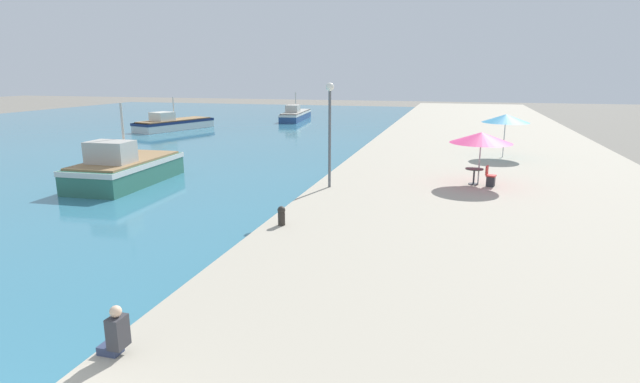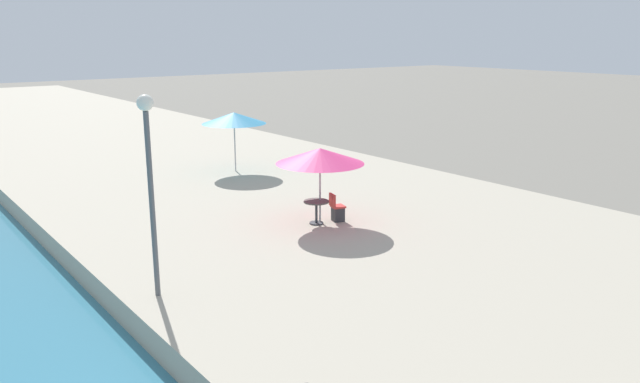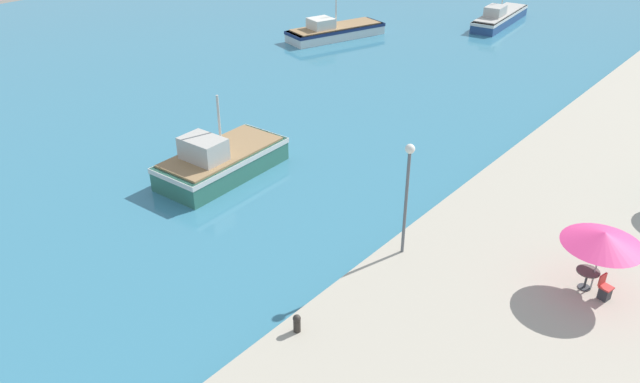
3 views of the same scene
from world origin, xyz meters
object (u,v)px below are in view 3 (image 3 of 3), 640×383
(cafe_chair_left, at_px, (605,291))
(lamppost, at_px, (408,181))
(fishing_boat_mid, at_px, (334,31))
(cafe_umbrella_pink, at_px, (604,239))
(fishing_boat_near, at_px, (221,160))
(mooring_bollard, at_px, (297,323))
(cafe_table, at_px, (587,276))
(fishing_boat_far, at_px, (500,17))

(cafe_chair_left, relative_size, lamppost, 0.20)
(fishing_boat_mid, relative_size, cafe_umbrella_pink, 3.26)
(lamppost, bearing_deg, fishing_boat_near, 176.32)
(fishing_boat_near, relative_size, cafe_chair_left, 7.47)
(mooring_bollard, bearing_deg, cafe_table, 52.26)
(fishing_boat_mid, bearing_deg, lamppost, -29.85)
(cafe_umbrella_pink, bearing_deg, mooring_bollard, -128.35)
(cafe_chair_left, bearing_deg, fishing_boat_far, -135.81)
(cafe_umbrella_pink, distance_m, mooring_bollard, 10.70)
(fishing_boat_near, bearing_deg, cafe_table, 2.43)
(fishing_boat_far, height_order, cafe_table, fishing_boat_far)
(fishing_boat_mid, bearing_deg, cafe_umbrella_pink, -19.81)
(fishing_boat_far, bearing_deg, cafe_table, -66.55)
(cafe_umbrella_pink, height_order, cafe_chair_left, cafe_umbrella_pink)
(mooring_bollard, bearing_deg, cafe_umbrella_pink, 51.65)
(fishing_boat_far, relative_size, cafe_chair_left, 10.58)
(fishing_boat_near, height_order, cafe_umbrella_pink, fishing_boat_near)
(cafe_chair_left, height_order, lamppost, lamppost)
(fishing_boat_near, bearing_deg, mooring_bollard, -33.97)
(cafe_umbrella_pink, xyz_separation_m, cafe_table, (-0.20, -0.07, -1.60))
(cafe_umbrella_pink, distance_m, cafe_table, 1.62)
(cafe_umbrella_pink, bearing_deg, fishing_boat_far, 120.05)
(fishing_boat_far, distance_m, cafe_umbrella_pink, 40.19)
(fishing_boat_mid, relative_size, lamppost, 1.97)
(lamppost, bearing_deg, cafe_table, 19.77)
(fishing_boat_mid, distance_m, mooring_bollard, 37.13)
(fishing_boat_near, xyz_separation_m, cafe_umbrella_pink, (17.50, 1.59, 1.98))
(fishing_boat_mid, distance_m, cafe_umbrella_pink, 35.95)
(cafe_chair_left, distance_m, mooring_bollard, 10.68)
(cafe_chair_left, bearing_deg, cafe_table, -90.00)
(cafe_umbrella_pink, distance_m, cafe_chair_left, 1.90)
(fishing_boat_near, distance_m, cafe_chair_left, 18.05)
(fishing_boat_near, height_order, fishing_boat_mid, fishing_boat_near)
(fishing_boat_mid, height_order, mooring_bollard, fishing_boat_mid)
(fishing_boat_near, xyz_separation_m, cafe_chair_left, (18.00, 1.35, 0.17))
(mooring_bollard, bearing_deg, fishing_boat_near, 148.63)
(fishing_boat_near, bearing_deg, cafe_chair_left, 1.69)
(mooring_bollard, relative_size, lamppost, 0.14)
(fishing_boat_far, relative_size, cafe_umbrella_pink, 3.49)
(fishing_boat_near, relative_size, fishing_boat_far, 0.71)
(fishing_boat_mid, relative_size, cafe_table, 11.26)
(fishing_boat_far, relative_size, cafe_table, 12.04)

